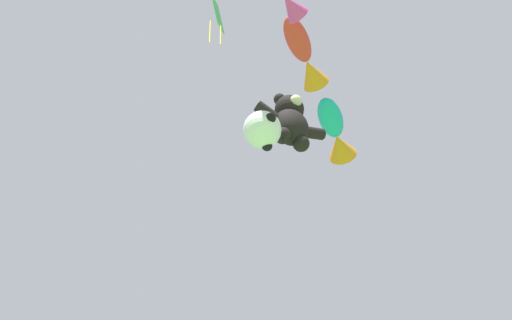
{
  "coord_description": "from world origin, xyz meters",
  "views": [
    {
      "loc": [
        -4.8,
        -2.03,
        0.93
      ],
      "look_at": [
        -0.95,
        5.42,
        12.07
      ],
      "focal_mm": 40.0,
      "sensor_mm": 36.0,
      "label": 1
    }
  ],
  "objects": [
    {
      "name": "fish_kite_teal",
      "position": [
        1.84,
        5.53,
        15.32
      ],
      "size": [
        2.16,
        2.08,
        0.89
      ],
      "color": "#19ADB2"
    },
    {
      "name": "fish_kite_crimson",
      "position": [
        -0.09,
        4.0,
        15.92
      ],
      "size": [
        2.25,
        2.02,
        0.8
      ],
      "color": "red"
    },
    {
      "name": "teddy_bear_kite",
      "position": [
        -0.45,
        4.5,
        12.91
      ],
      "size": [
        2.0,
        0.88,
        2.03
      ],
      "color": "black"
    },
    {
      "name": "diamond_kite",
      "position": [
        -2.71,
        4.51,
        17.0
      ],
      "size": [
        0.91,
        1.0,
        3.03
      ],
      "color": "green"
    },
    {
      "name": "soccer_ball_kite",
      "position": [
        -1.34,
        4.34,
        11.7
      ],
      "size": [
        0.97,
        0.97,
        0.89
      ],
      "color": "white"
    }
  ]
}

